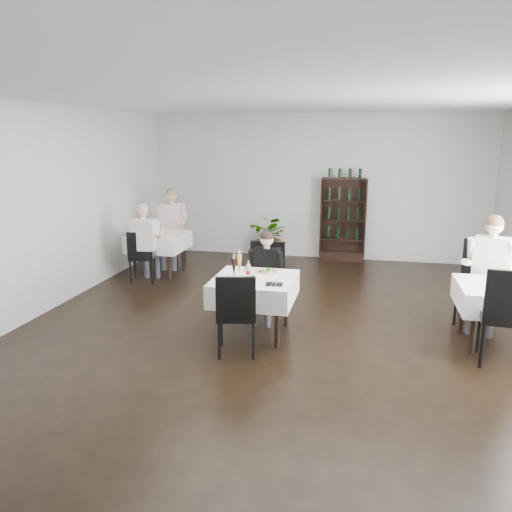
{
  "coord_description": "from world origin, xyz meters",
  "views": [
    {
      "loc": [
        1.06,
        -6.0,
        2.53
      ],
      "look_at": [
        -0.32,
        0.2,
        1.01
      ],
      "focal_mm": 35.0,
      "sensor_mm": 36.0,
      "label": 1
    }
  ],
  "objects_px": {
    "wine_shelf": "(343,220)",
    "diner_main": "(266,269)",
    "main_table": "(254,289)",
    "potted_tree": "(271,237)"
  },
  "relations": [
    {
      "from": "wine_shelf",
      "to": "potted_tree",
      "type": "distance_m",
      "value": 1.55
    },
    {
      "from": "diner_main",
      "to": "main_table",
      "type": "bearing_deg",
      "value": -93.67
    },
    {
      "from": "potted_tree",
      "to": "wine_shelf",
      "type": "bearing_deg",
      "value": 4.37
    },
    {
      "from": "wine_shelf",
      "to": "main_table",
      "type": "height_order",
      "value": "wine_shelf"
    },
    {
      "from": "wine_shelf",
      "to": "diner_main",
      "type": "relative_size",
      "value": 1.38
    },
    {
      "from": "wine_shelf",
      "to": "main_table",
      "type": "bearing_deg",
      "value": -101.78
    },
    {
      "from": "wine_shelf",
      "to": "main_table",
      "type": "xyz_separation_m",
      "value": [
        -0.9,
        -4.31,
        -0.23
      ]
    },
    {
      "from": "main_table",
      "to": "wine_shelf",
      "type": "bearing_deg",
      "value": 78.22
    },
    {
      "from": "potted_tree",
      "to": "main_table",
      "type": "bearing_deg",
      "value": -81.9
    },
    {
      "from": "wine_shelf",
      "to": "diner_main",
      "type": "distance_m",
      "value": 3.87
    }
  ]
}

